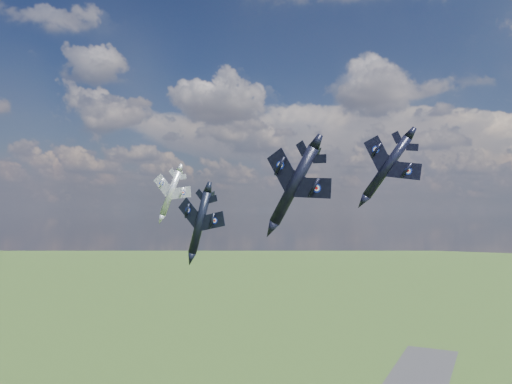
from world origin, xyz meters
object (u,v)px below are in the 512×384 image
at_px(jet_lead_navy, 200,222).
at_px(jet_right_navy, 294,185).
at_px(jet_high_navy, 387,167).
at_px(jet_left_silver, 171,193).

bearing_deg(jet_lead_navy, jet_right_navy, -20.45).
relative_size(jet_right_navy, jet_high_navy, 0.88).
height_order(jet_right_navy, jet_high_navy, jet_high_navy).
relative_size(jet_lead_navy, jet_high_navy, 0.84).
distance_m(jet_lead_navy, jet_left_silver, 27.38).
bearing_deg(jet_lead_navy, jet_left_silver, 140.80).
xyz_separation_m(jet_lead_navy, jet_high_navy, (24.36, 17.98, 8.85)).
distance_m(jet_right_navy, jet_high_navy, 28.07).
xyz_separation_m(jet_right_navy, jet_high_navy, (5.38, 27.25, 4.08)).
bearing_deg(jet_left_silver, jet_right_navy, -44.69).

